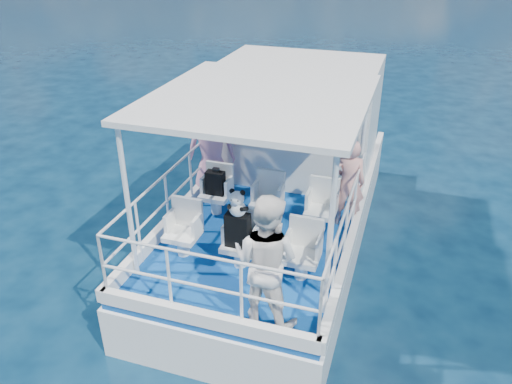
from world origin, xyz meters
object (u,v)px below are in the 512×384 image
passenger_stbd_aft (266,261)px  panda (237,203)px  backpack_center (238,230)px  passenger_port_fwd (211,148)px

passenger_stbd_aft → panda: size_ratio=4.41×
backpack_center → panda: panda is taller
passenger_stbd_aft → backpack_center: bearing=-43.6°
passenger_port_fwd → passenger_stbd_aft: (1.92, -2.94, 0.00)m
passenger_stbd_aft → panda: bearing=-43.4°
passenger_port_fwd → passenger_stbd_aft: 3.51m
passenger_port_fwd → passenger_stbd_aft: same height
passenger_port_fwd → backpack_center: size_ratio=3.45×
passenger_port_fwd → backpack_center: passenger_port_fwd is taller
backpack_center → panda: 0.45m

